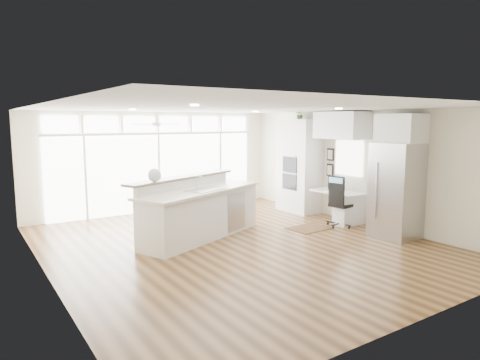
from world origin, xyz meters
TOP-DOWN VIEW (x-y plane):
  - floor at (0.00, 0.00)m, footprint 7.00×8.00m
  - ceiling at (0.00, 0.00)m, footprint 7.00×8.00m
  - wall_back at (0.00, 4.00)m, footprint 7.00×0.04m
  - wall_front at (0.00, -4.00)m, footprint 7.00×0.04m
  - wall_left at (-3.50, 0.00)m, footprint 0.04×8.00m
  - wall_right at (3.50, 0.00)m, footprint 0.04×8.00m
  - glass_wall at (0.00, 3.94)m, footprint 5.80×0.06m
  - transom_row at (0.00, 3.94)m, footprint 5.90×0.06m
  - desk_window at (3.46, 0.30)m, footprint 0.04×0.85m
  - ceiling_fan at (-0.50, 2.80)m, footprint 1.16×1.16m
  - recessed_lights at (0.00, 0.20)m, footprint 3.40×3.00m
  - oven_cabinet at (3.17, 1.80)m, footprint 0.64×1.20m
  - desk_nook at (3.13, 0.30)m, footprint 0.72×1.30m
  - upper_cabinets at (3.17, 0.30)m, footprint 0.64×1.30m
  - refrigerator at (3.11, -1.35)m, footprint 0.76×0.90m
  - fridge_cabinet at (3.17, -1.35)m, footprint 0.64×0.90m
  - framed_photos at (3.46, 0.92)m, footprint 0.06×0.22m
  - kitchen_island at (-0.34, 0.86)m, footprint 3.43×2.35m
  - rug at (2.08, 0.18)m, footprint 0.99×0.75m
  - office_chair at (2.84, -0.07)m, footprint 0.62×0.58m
  - fishbowl at (-1.37, 0.87)m, footprint 0.36×0.36m
  - monitor at (3.05, 0.30)m, footprint 0.13×0.48m
  - keyboard at (2.88, 0.30)m, footprint 0.16×0.36m
  - potted_plant at (3.17, 1.80)m, footprint 0.27×0.30m

SIDE VIEW (x-z plane):
  - floor at x=0.00m, z-range -0.02..0.00m
  - rug at x=2.08m, z-range 0.00..0.01m
  - desk_nook at x=3.13m, z-range 0.00..0.76m
  - office_chair at x=2.84m, z-range 0.00..1.03m
  - kitchen_island at x=-0.34m, z-range 0.00..1.27m
  - keyboard at x=2.88m, z-range 0.76..0.78m
  - monitor at x=3.05m, z-range 0.76..1.16m
  - refrigerator at x=3.11m, z-range 0.00..2.00m
  - glass_wall at x=0.00m, z-range 0.01..2.09m
  - oven_cabinet at x=3.17m, z-range 0.00..2.50m
  - wall_back at x=0.00m, z-range 0.00..2.70m
  - wall_front at x=0.00m, z-range 0.00..2.70m
  - wall_left at x=-3.50m, z-range 0.00..2.70m
  - wall_right at x=3.50m, z-range 0.00..2.70m
  - framed_photos at x=3.46m, z-range 1.00..1.80m
  - fishbowl at x=-1.37m, z-range 1.27..1.54m
  - desk_window at x=3.46m, z-range 1.12..1.98m
  - fridge_cabinet at x=3.17m, z-range 2.00..2.60m
  - upper_cabinets at x=3.17m, z-range 2.03..2.67m
  - transom_row at x=0.00m, z-range 2.18..2.58m
  - ceiling_fan at x=-0.50m, z-range 2.32..2.64m
  - potted_plant at x=3.17m, z-range 2.50..2.72m
  - recessed_lights at x=0.00m, z-range 2.67..2.69m
  - ceiling at x=0.00m, z-range 2.69..2.71m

